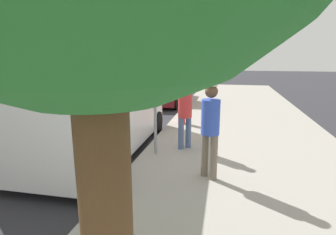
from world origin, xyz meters
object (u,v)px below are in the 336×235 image
object	(u,v)px
pedestrian_in_red	(185,111)
fire_hydrant	(182,111)
pedestrian_in_blue	(210,125)
parked_sedan_ahead	(164,89)
parking_meter_near	(155,111)
parked_van	(100,108)

from	to	relation	value
pedestrian_in_red	fire_hydrant	xyz separation A→B (m)	(-0.50, 2.53, -0.54)
pedestrian_in_red	pedestrian_in_blue	world-z (taller)	pedestrian_in_blue
pedestrian_in_blue	parked_sedan_ahead	world-z (taller)	pedestrian_in_blue
pedestrian_in_red	parked_sedan_ahead	distance (m)	7.52
pedestrian_in_red	fire_hydrant	world-z (taller)	pedestrian_in_red
fire_hydrant	pedestrian_in_red	bearing A→B (deg)	-78.74
parking_meter_near	fire_hydrant	size ratio (longest dim) A/B	1.77
parking_meter_near	pedestrian_in_red	size ratio (longest dim) A/B	0.91
parked_van	parked_sedan_ahead	size ratio (longest dim) A/B	1.18
parking_meter_near	pedestrian_in_blue	xyz separation A→B (m)	(1.32, -1.01, 0.00)
pedestrian_in_blue	parked_van	distance (m)	3.09
parking_meter_near	parked_van	size ratio (longest dim) A/B	0.29
parked_sedan_ahead	parked_van	bearing A→B (deg)	-88.90
pedestrian_in_red	parked_sedan_ahead	world-z (taller)	pedestrian_in_red
pedestrian_in_blue	pedestrian_in_red	bearing A→B (deg)	114.48
pedestrian_in_red	parked_van	world-z (taller)	parked_van
parked_van	parking_meter_near	bearing A→B (deg)	-10.00
parking_meter_near	parked_sedan_ahead	world-z (taller)	parking_meter_near
pedestrian_in_blue	fire_hydrant	bearing A→B (deg)	106.55
parked_van	parked_sedan_ahead	bearing A→B (deg)	91.10
pedestrian_in_red	pedestrian_in_blue	xyz separation A→B (m)	(0.71, -1.57, 0.08)
parking_meter_near	parked_van	xyz separation A→B (m)	(-1.50, 0.26, -0.03)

